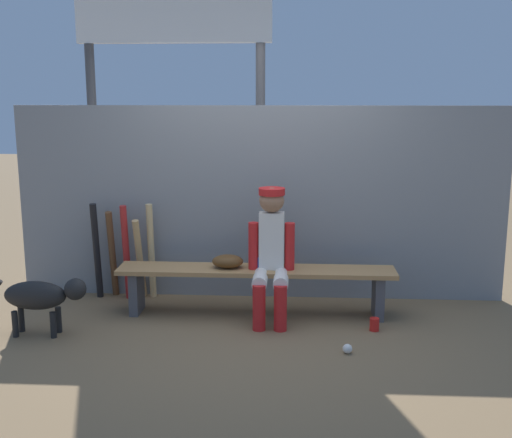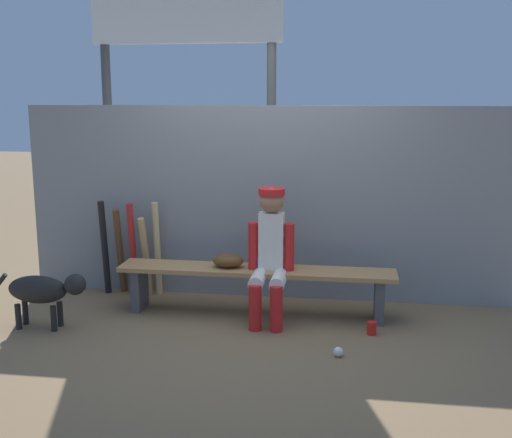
{
  "view_description": "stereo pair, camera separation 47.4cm",
  "coord_description": "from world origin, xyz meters",
  "px_view_note": "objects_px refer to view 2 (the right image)",
  "views": [
    {
      "loc": [
        0.33,
        -5.43,
        1.97
      ],
      "look_at": [
        0.0,
        0.0,
        0.88
      ],
      "focal_mm": 44.17,
      "sensor_mm": 36.0,
      "label": 1
    },
    {
      "loc": [
        0.8,
        -5.38,
        1.97
      ],
      "look_at": [
        0.0,
        0.0,
        0.88
      ],
      "focal_mm": 44.17,
      "sensor_mm": 36.0,
      "label": 2
    }
  ],
  "objects_px": {
    "baseball_glove": "(228,261)",
    "baseball": "(338,352)",
    "player_seated": "(270,251)",
    "bat_aluminum_black": "(105,248)",
    "dugout_bench": "(256,278)",
    "bat_wood_dark": "(120,251)",
    "dog": "(44,290)",
    "cup_on_bench": "(260,263)",
    "scoreboard": "(191,33)",
    "cup_on_ground": "(372,328)",
    "bat_wood_tan": "(146,256)",
    "bat_wood_natural": "(157,249)",
    "bat_aluminum_red": "(133,250)"
  },
  "relations": [
    {
      "from": "baseball_glove",
      "to": "baseball",
      "type": "distance_m",
      "value": 1.39
    },
    {
      "from": "player_seated",
      "to": "bat_aluminum_black",
      "type": "relative_size",
      "value": 1.23
    },
    {
      "from": "dugout_bench",
      "to": "bat_wood_dark",
      "type": "distance_m",
      "value": 1.49
    },
    {
      "from": "bat_wood_dark",
      "to": "baseball_glove",
      "type": "bearing_deg",
      "value": -19.44
    },
    {
      "from": "bat_wood_dark",
      "to": "dog",
      "type": "xyz_separation_m",
      "value": [
        -0.3,
        -1.01,
        -0.1
      ]
    },
    {
      "from": "dugout_bench",
      "to": "bat_aluminum_black",
      "type": "height_order",
      "value": "bat_aluminum_black"
    },
    {
      "from": "dugout_bench",
      "to": "player_seated",
      "type": "relative_size",
      "value": 2.14
    },
    {
      "from": "cup_on_bench",
      "to": "scoreboard",
      "type": "distance_m",
      "value": 2.66
    },
    {
      "from": "dugout_bench",
      "to": "bat_wood_dark",
      "type": "bearing_deg",
      "value": 163.83
    },
    {
      "from": "player_seated",
      "to": "dog",
      "type": "relative_size",
      "value": 1.38
    },
    {
      "from": "cup_on_ground",
      "to": "scoreboard",
      "type": "height_order",
      "value": "scoreboard"
    },
    {
      "from": "bat_wood_dark",
      "to": "baseball",
      "type": "bearing_deg",
      "value": -29.67
    },
    {
      "from": "bat_aluminum_black",
      "to": "cup_on_ground",
      "type": "xyz_separation_m",
      "value": [
        2.59,
        -0.71,
        -0.42
      ]
    },
    {
      "from": "bat_wood_dark",
      "to": "bat_aluminum_black",
      "type": "relative_size",
      "value": 0.92
    },
    {
      "from": "bat_wood_dark",
      "to": "player_seated",
      "type": "bearing_deg",
      "value": -18.41
    },
    {
      "from": "dugout_bench",
      "to": "bat_aluminum_black",
      "type": "relative_size",
      "value": 2.63
    },
    {
      "from": "cup_on_ground",
      "to": "cup_on_bench",
      "type": "bearing_deg",
      "value": 161.36
    },
    {
      "from": "baseball",
      "to": "cup_on_ground",
      "type": "distance_m",
      "value": 0.56
    },
    {
      "from": "bat_wood_tan",
      "to": "baseball_glove",
      "type": "bearing_deg",
      "value": -22.65
    },
    {
      "from": "baseball",
      "to": "baseball_glove",
      "type": "bearing_deg",
      "value": 140.62
    },
    {
      "from": "player_seated",
      "to": "bat_aluminum_black",
      "type": "bearing_deg",
      "value": 164.27
    },
    {
      "from": "dugout_bench",
      "to": "bat_wood_tan",
      "type": "relative_size",
      "value": 3.05
    },
    {
      "from": "bat_wood_tan",
      "to": "bat_aluminum_black",
      "type": "distance_m",
      "value": 0.43
    },
    {
      "from": "bat_wood_dark",
      "to": "dog",
      "type": "relative_size",
      "value": 1.04
    },
    {
      "from": "cup_on_bench",
      "to": "bat_wood_natural",
      "type": "bearing_deg",
      "value": 158.89
    },
    {
      "from": "player_seated",
      "to": "scoreboard",
      "type": "xyz_separation_m",
      "value": [
        -1.03,
        1.44,
        1.97
      ]
    },
    {
      "from": "bat_aluminum_black",
      "to": "cup_on_bench",
      "type": "distance_m",
      "value": 1.65
    },
    {
      "from": "cup_on_bench",
      "to": "dog",
      "type": "distance_m",
      "value": 1.86
    },
    {
      "from": "cup_on_bench",
      "to": "bat_wood_dark",
      "type": "bearing_deg",
      "value": 163.98
    },
    {
      "from": "baseball_glove",
      "to": "bat_wood_natural",
      "type": "xyz_separation_m",
      "value": [
        -0.79,
        0.41,
        -0.02
      ]
    },
    {
      "from": "baseball_glove",
      "to": "bat_aluminum_black",
      "type": "relative_size",
      "value": 0.3
    },
    {
      "from": "bat_aluminum_black",
      "to": "cup_on_ground",
      "type": "height_order",
      "value": "bat_aluminum_black"
    },
    {
      "from": "bat_wood_natural",
      "to": "bat_wood_tan",
      "type": "distance_m",
      "value": 0.13
    },
    {
      "from": "bat_wood_natural",
      "to": "cup_on_ground",
      "type": "xyz_separation_m",
      "value": [
        2.07,
        -0.75,
        -0.42
      ]
    },
    {
      "from": "bat_wood_natural",
      "to": "baseball",
      "type": "bearing_deg",
      "value": -34.58
    },
    {
      "from": "player_seated",
      "to": "bat_wood_tan",
      "type": "distance_m",
      "value": 1.39
    },
    {
      "from": "baseball_glove",
      "to": "bat_wood_natural",
      "type": "height_order",
      "value": "bat_wood_natural"
    },
    {
      "from": "bat_wood_natural",
      "to": "bat_wood_dark",
      "type": "distance_m",
      "value": 0.39
    },
    {
      "from": "player_seated",
      "to": "bat_wood_dark",
      "type": "xyz_separation_m",
      "value": [
        -1.57,
        0.52,
        -0.19
      ]
    },
    {
      "from": "bat_aluminum_red",
      "to": "bat_aluminum_black",
      "type": "height_order",
      "value": "bat_aluminum_black"
    },
    {
      "from": "bat_wood_natural",
      "to": "bat_aluminum_black",
      "type": "bearing_deg",
      "value": -176.09
    },
    {
      "from": "bat_wood_tan",
      "to": "scoreboard",
      "type": "distance_m",
      "value": 2.41
    },
    {
      "from": "cup_on_bench",
      "to": "scoreboard",
      "type": "xyz_separation_m",
      "value": [
        -0.92,
        1.34,
        2.11
      ]
    },
    {
      "from": "player_seated",
      "to": "baseball",
      "type": "xyz_separation_m",
      "value": [
        0.62,
        -0.72,
        -0.59
      ]
    },
    {
      "from": "scoreboard",
      "to": "cup_on_bench",
      "type": "bearing_deg",
      "value": -55.51
    },
    {
      "from": "player_seated",
      "to": "bat_wood_natural",
      "type": "bearing_deg",
      "value": 156.35
    },
    {
      "from": "player_seated",
      "to": "bat_aluminum_red",
      "type": "height_order",
      "value": "player_seated"
    },
    {
      "from": "bat_wood_dark",
      "to": "scoreboard",
      "type": "xyz_separation_m",
      "value": [
        0.54,
        0.92,
        2.16
      ]
    },
    {
      "from": "bat_wood_tan",
      "to": "bat_aluminum_red",
      "type": "distance_m",
      "value": 0.14
    },
    {
      "from": "bat_wood_tan",
      "to": "baseball",
      "type": "distance_m",
      "value": 2.28
    }
  ]
}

